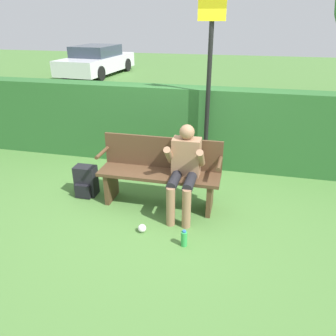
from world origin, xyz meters
TOP-DOWN VIEW (x-y plane):
  - ground_plane at (0.00, 0.00)m, footprint 40.00×40.00m
  - hedge_back at (0.00, 1.53)m, footprint 12.00×0.41m
  - park_bench at (0.00, 0.06)m, footprint 1.65×0.43m
  - person_seated at (0.36, -0.09)m, footprint 0.50×0.65m
  - backpack at (-1.12, 0.04)m, footprint 0.31×0.27m
  - water_bottle at (0.51, -0.82)m, footprint 0.07×0.07m
  - signpost at (0.48, 1.21)m, footprint 0.39×0.09m
  - parked_car at (-5.53, 10.27)m, footprint 2.11×4.44m
  - litter_crumple at (-0.04, -0.67)m, footprint 0.10×0.10m

SIDE VIEW (x-z plane):
  - ground_plane at x=0.00m, z-range 0.00..0.00m
  - litter_crumple at x=-0.04m, z-range 0.00..0.10m
  - water_bottle at x=0.51m, z-range -0.01..0.20m
  - backpack at x=-1.12m, z-range -0.01..0.43m
  - park_bench at x=0.00m, z-range 0.02..0.96m
  - parked_car at x=-5.53m, z-range -0.02..1.23m
  - person_seated at x=0.36m, z-range 0.07..1.25m
  - hedge_back at x=0.00m, z-range 0.00..1.35m
  - signpost at x=0.48m, z-range 0.21..2.92m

